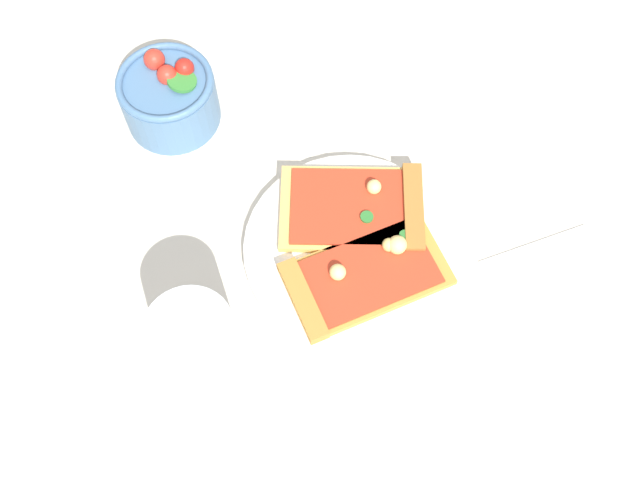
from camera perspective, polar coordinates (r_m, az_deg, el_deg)
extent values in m
plane|color=beige|center=(0.80, -0.86, 1.36)|extent=(2.40, 2.40, 0.00)
cylinder|color=white|center=(0.78, 2.38, -0.71)|extent=(0.22, 0.22, 0.01)
cube|color=gold|center=(0.75, 3.59, -2.73)|extent=(0.17, 0.11, 0.01)
cube|color=#B77A33|center=(0.74, -1.33, -4.62)|extent=(0.04, 0.09, 0.01)
cube|color=red|center=(0.75, 3.62, -2.56)|extent=(0.15, 0.10, 0.00)
sphere|color=#F2D87F|center=(0.76, 5.92, -0.36)|extent=(0.02, 0.02, 0.02)
sphere|color=#F2D87F|center=(0.74, 1.36, -2.46)|extent=(0.02, 0.02, 0.02)
cylinder|color=#2D722D|center=(0.77, 6.50, 0.32)|extent=(0.01, 0.01, 0.00)
sphere|color=#EAD172|center=(0.76, 5.28, -0.37)|extent=(0.01, 0.01, 0.01)
cube|color=#E5B256|center=(0.79, 2.40, 2.38)|extent=(0.18, 0.17, 0.01)
cube|color=#A36B2D|center=(0.79, 7.13, 2.42)|extent=(0.07, 0.09, 0.02)
cube|color=red|center=(0.78, 2.42, 2.57)|extent=(0.16, 0.15, 0.00)
cylinder|color=#2D722D|center=(0.77, 3.59, 1.77)|extent=(0.01, 0.01, 0.00)
sphere|color=#F2D87F|center=(0.79, 4.14, 4.08)|extent=(0.02, 0.02, 0.02)
cylinder|color=#4C7299|center=(0.86, -11.39, 10.41)|extent=(0.11, 0.11, 0.06)
torus|color=#4C7299|center=(0.83, -11.80, 11.76)|extent=(0.11, 0.11, 0.01)
sphere|color=red|center=(0.85, -12.53, 13.29)|extent=(0.02, 0.02, 0.02)
sphere|color=red|center=(0.84, -10.30, 12.79)|extent=(0.02, 0.02, 0.02)
sphere|color=red|center=(0.84, -11.60, 12.23)|extent=(0.02, 0.02, 0.02)
cylinder|color=#388433|center=(0.83, -10.50, 11.87)|extent=(0.04, 0.04, 0.01)
cylinder|color=silver|center=(0.70, -9.36, -8.13)|extent=(0.08, 0.08, 0.11)
cylinder|color=black|center=(0.70, -9.31, -8.24)|extent=(0.07, 0.07, 0.09)
cube|color=white|center=(0.66, -10.75, -8.18)|extent=(0.02, 0.02, 0.02)
cube|color=white|center=(0.67, -9.10, -6.07)|extent=(0.03, 0.03, 0.02)
cube|color=white|center=(0.80, 18.05, -4.20)|extent=(0.15, 0.16, 0.00)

